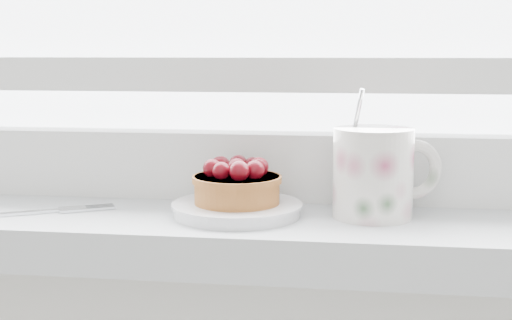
% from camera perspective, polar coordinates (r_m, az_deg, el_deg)
% --- Properties ---
extents(saucer, '(0.12, 0.12, 0.01)m').
position_cam_1_polar(saucer, '(0.68, -1.53, -3.96)').
color(saucer, silver).
rests_on(saucer, windowsill).
extents(raspberry_tart, '(0.08, 0.08, 0.04)m').
position_cam_1_polar(raspberry_tart, '(0.67, -1.52, -1.90)').
color(raspberry_tart, brown).
rests_on(raspberry_tart, saucer).
extents(floral_mug, '(0.11, 0.10, 0.12)m').
position_cam_1_polar(floral_mug, '(0.67, 9.57, -0.87)').
color(floral_mug, silver).
rests_on(floral_mug, windowsill).
extents(fork, '(0.15, 0.10, 0.00)m').
position_cam_1_polar(fork, '(0.72, -17.99, -4.04)').
color(fork, silver).
rests_on(fork, windowsill).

